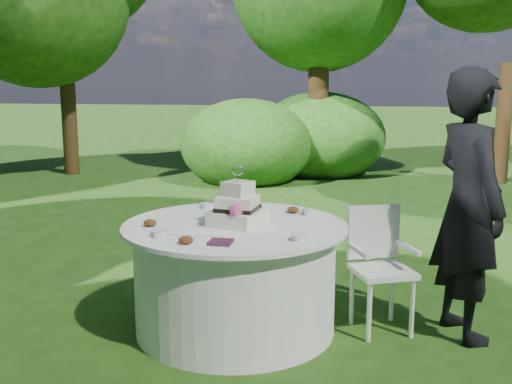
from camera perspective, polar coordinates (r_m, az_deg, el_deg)
ground at (r=4.40m, az=-1.97°, el=-12.85°), size 80.00×80.00×0.00m
napkins at (r=3.66m, az=-3.38°, el=-4.79°), size 0.14×0.14×0.02m
feather_plume at (r=3.88m, az=-6.13°, el=-3.98°), size 0.48×0.07×0.01m
guest at (r=4.28m, az=19.60°, el=-1.21°), size 0.66×0.79×1.84m
table at (r=4.26m, az=-2.00°, el=-8.04°), size 1.56×1.56×0.77m
cake at (r=4.09m, az=-1.74°, el=-1.63°), size 0.41×0.41×0.43m
chair at (r=4.34m, az=11.59°, el=-6.16°), size 0.51×0.51×0.87m
votives at (r=4.16m, az=-1.19°, el=-2.76°), size 0.98×1.00×0.04m
petal_cups at (r=4.08m, az=-4.08°, el=-2.97°), size 0.99×1.08×0.05m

